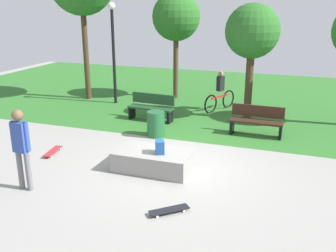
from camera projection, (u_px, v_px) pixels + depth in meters
name	position (u px, v px, depth m)	size (l,w,h in m)	color
ground_plane	(175.00, 164.00, 9.61)	(28.00, 28.00, 0.00)	gray
grass_lawn	(231.00, 96.00, 16.66)	(26.60, 12.28, 0.01)	#2D6B28
concrete_ledge	(153.00, 160.00, 9.23)	(1.85, 1.03, 0.48)	gray
backpack_on_ledge	(160.00, 147.00, 8.98)	(0.28, 0.20, 0.32)	#1E4C8C
skater_performing_trick	(21.00, 143.00, 7.99)	(0.43, 0.24, 1.81)	slate
skateboard_by_ledge	(169.00, 210.00, 7.35)	(0.73, 0.68, 0.08)	black
skateboard_spare	(53.00, 151.00, 10.27)	(0.34, 0.82, 0.08)	#A5262D
park_bench_near_path	(151.00, 107.00, 13.12)	(1.63, 0.59, 0.91)	#1E4223
park_bench_far_right	(257.00, 120.00, 11.59)	(1.61, 0.51, 0.91)	#331E14
tree_tall_oak	(176.00, 17.00, 15.39)	(1.97, 1.97, 4.36)	#4C3823
tree_slender_maple	(252.00, 32.00, 12.55)	(1.82, 1.82, 3.93)	#42301E
lamp_post	(113.00, 43.00, 14.79)	(0.28, 0.28, 3.94)	black
trash_bin	(156.00, 124.00, 11.52)	(0.54, 0.54, 0.78)	#1E592D
cyclist_on_bicycle	(220.00, 94.00, 14.31)	(0.83, 1.67, 1.52)	black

